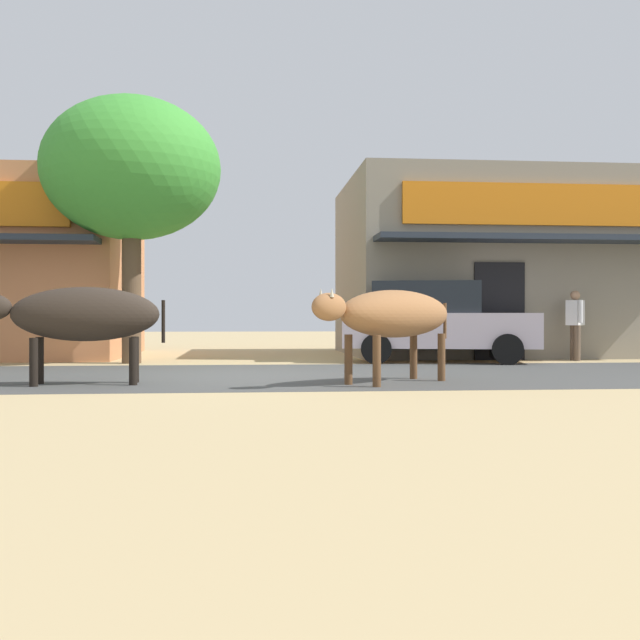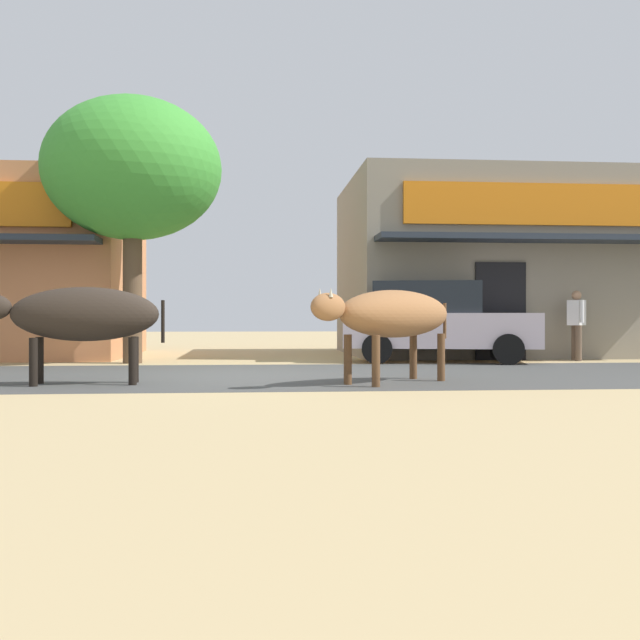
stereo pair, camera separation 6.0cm
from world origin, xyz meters
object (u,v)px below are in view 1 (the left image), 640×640
object	(u,v)px
cow_far_dark	(393,315)
cow_near_brown	(81,315)
pedestrian_by_shop	(575,320)
roadside_tree	(131,170)
parked_hatchback_car	(436,321)

from	to	relation	value
cow_far_dark	cow_near_brown	bearing A→B (deg)	177.88
pedestrian_by_shop	roadside_tree	bearing A→B (deg)	-179.55
parked_hatchback_car	cow_near_brown	size ratio (longest dim) A/B	1.63
parked_hatchback_car	pedestrian_by_shop	world-z (taller)	parked_hatchback_car
roadside_tree	parked_hatchback_car	distance (m)	6.85
cow_near_brown	pedestrian_by_shop	bearing A→B (deg)	28.90
cow_far_dark	parked_hatchback_car	bearing A→B (deg)	69.73
roadside_tree	cow_far_dark	xyz separation A→B (m)	(4.29, -5.15, -2.91)
roadside_tree	cow_near_brown	size ratio (longest dim) A/B	2.07
cow_near_brown	cow_far_dark	world-z (taller)	cow_near_brown
roadside_tree	cow_far_dark	distance (m)	7.31
roadside_tree	cow_near_brown	distance (m)	5.78
pedestrian_by_shop	cow_far_dark	bearing A→B (deg)	-133.29
parked_hatchback_car	pedestrian_by_shop	xyz separation A→B (m)	(3.06, 0.18, 0.02)
pedestrian_by_shop	parked_hatchback_car	bearing A→B (deg)	-176.71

